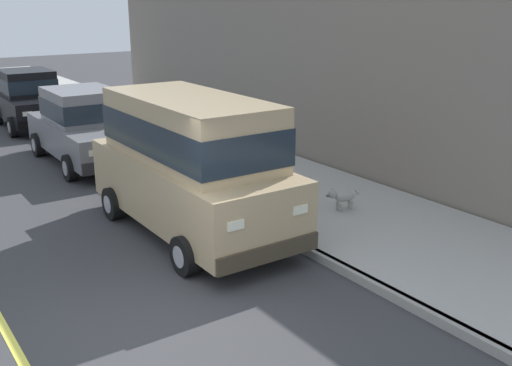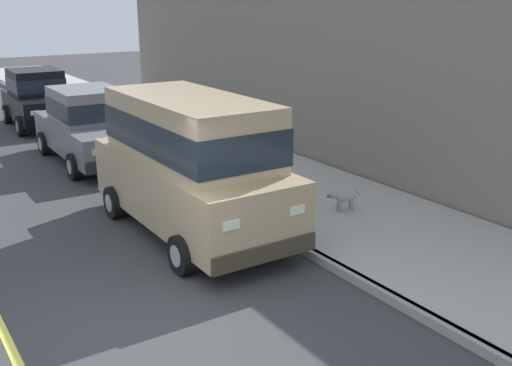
{
  "view_description": "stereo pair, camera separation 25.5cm",
  "coord_description": "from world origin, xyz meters",
  "px_view_note": "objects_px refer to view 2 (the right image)",
  "views": [
    {
      "loc": [
        -2.81,
        -6.28,
        4.16
      ],
      "look_at": [
        3.23,
        2.45,
        0.85
      ],
      "focal_mm": 41.92,
      "sensor_mm": 36.0,
      "label": 1
    },
    {
      "loc": [
        -2.59,
        -6.43,
        4.16
      ],
      "look_at": [
        3.23,
        2.45,
        0.85
      ],
      "focal_mm": 41.92,
      "sensor_mm": 36.0,
      "label": 2
    }
  ],
  "objects_px": {
    "dog_grey": "(343,197)",
    "car_black_hatchback": "(38,97)",
    "car_tan_van": "(190,159)",
    "car_grey_sedan": "(90,124)"
  },
  "relations": [
    {
      "from": "car_black_hatchback",
      "to": "car_tan_van",
      "type": "bearing_deg",
      "value": -90.59
    },
    {
      "from": "car_tan_van",
      "to": "car_black_hatchback",
      "type": "height_order",
      "value": "car_tan_van"
    },
    {
      "from": "car_grey_sedan",
      "to": "car_black_hatchback",
      "type": "relative_size",
      "value": 1.2
    },
    {
      "from": "car_tan_van",
      "to": "dog_grey",
      "type": "xyz_separation_m",
      "value": [
        2.79,
        -0.98,
        -0.97
      ]
    },
    {
      "from": "dog_grey",
      "to": "car_black_hatchback",
      "type": "bearing_deg",
      "value": 102.31
    },
    {
      "from": "car_grey_sedan",
      "to": "dog_grey",
      "type": "height_order",
      "value": "car_grey_sedan"
    },
    {
      "from": "car_black_hatchback",
      "to": "dog_grey",
      "type": "relative_size",
      "value": 5.12
    },
    {
      "from": "car_tan_van",
      "to": "dog_grey",
      "type": "height_order",
      "value": "car_tan_van"
    },
    {
      "from": "car_tan_van",
      "to": "dog_grey",
      "type": "distance_m",
      "value": 3.11
    },
    {
      "from": "car_black_hatchback",
      "to": "dog_grey",
      "type": "distance_m",
      "value": 12.57
    }
  ]
}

